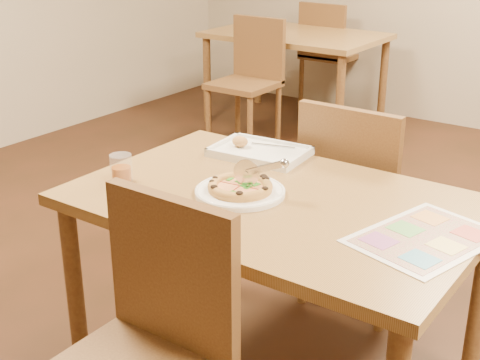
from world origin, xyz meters
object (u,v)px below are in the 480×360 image
Objects in this scene: chair_near at (151,325)px; bg_chair_near at (252,66)px; pizza at (240,187)px; plate at (240,192)px; bg_table at (296,44)px; dining_table at (275,221)px; bg_chair_far at (326,43)px; pizza_cutter at (259,170)px; glass_tumbler at (121,170)px; appetizer_tray at (258,152)px; menu at (425,238)px; chair_far at (356,184)px.

chair_near is 1.00× the size of bg_chair_near.
plate is at bearing 136.01° from pizza.
bg_table is 0.61m from bg_chair_near.
chair_near is 2.21× the size of pizza.
dining_table is 1.00× the size of bg_table.
bg_chair_far is 3.67m from plate.
bg_chair_far is at bearing 112.29° from chair_near.
glass_tumbler is at bearing -177.44° from pizza_cutter.
pizza_cutter is at bearing -56.00° from appetizer_tray.
chair_near reaches higher than pizza.
bg_chair_near reaches higher than pizza_cutter.
menu is (2.10, -2.20, 0.16)m from bg_chair_near.
plate is 0.02m from pizza.
glass_tumbler reaches higher than plate.
bg_table is at bearing -53.95° from chair_far.
chair_far is 1.14× the size of menu.
bg_chair_near is at bearing -90.00° from bg_table.
menu is at bearing 129.73° from chair_far.
chair_far is 0.67m from pizza_cutter.
chair_far is at bearing 90.00° from dining_table.
bg_chair_far reaches higher than menu.
chair_far is at bearing 47.37° from appetizer_tray.
dining_table is 0.61m from chair_far.
chair_far reaches higher than bg_table.
bg_chair_near is at bearing 119.74° from chair_near.
chair_far is (-0.00, 0.60, -0.07)m from dining_table.
dining_table is at bearing -48.23° from appetizer_tray.
appetizer_tray is at bearing 158.31° from menu.
pizza_cutter is (0.05, 0.03, 0.08)m from plate.
glass_tumbler reaches higher than pizza.
plate is 3.12× the size of glass_tumbler.
pizza reaches higher than bg_table.
bg_chair_far is at bearing 115.85° from dining_table.
pizza is at bearing -168.16° from pizza_cutter.
plate is at bearing -176.11° from menu.
glass_tumbler is (-0.40, -0.14, 0.01)m from pizza.
bg_chair_near is 1.00× the size of bg_chair_far.
bg_chair_far is at bearing 113.89° from appetizer_tray.
bg_chair_far is (-1.60, 2.70, 0.00)m from chair_far.
bg_chair_near reaches higher than glass_tumbler.
chair_near is at bearing -39.58° from glass_tumbler.
bg_chair_near is at bearing 123.63° from pizza.
chair_near is at bearing -102.21° from pizza_cutter.
bg_chair_far is 1.29× the size of appetizer_tray.
dining_table is 0.51m from menu.
menu is (0.50, -0.00, 0.09)m from dining_table.
appetizer_tray reaches higher than menu.
menu is at bearing -16.12° from pizza_cutter.
bg_chair_far is at bearing 90.00° from bg_table.
menu is at bearing 10.12° from glass_tumbler.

